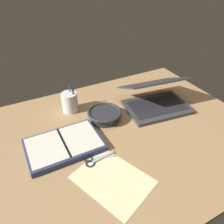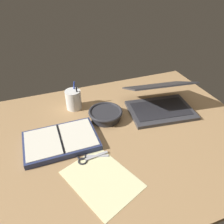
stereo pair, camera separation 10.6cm
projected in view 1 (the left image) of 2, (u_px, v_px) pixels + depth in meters
The scene contains 7 objects.
desk_top at pixel (113, 137), 102.73cm from camera, with size 140.00×100.00×2.00cm, color tan.
laptop at pixel (156, 99), 119.50cm from camera, with size 37.00×33.41×17.99cm.
bowl at pixel (105, 115), 111.03cm from camera, with size 17.44×17.44×4.99cm.
pen_cup at pixel (70, 102), 115.86cm from camera, with size 8.38×8.38×14.98cm.
planner at pixel (64, 145), 95.23cm from camera, with size 32.21×21.71×3.07cm.
scissors at pixel (93, 160), 89.46cm from camera, with size 13.21×6.49×0.80cm.
paper_sheet_front at pixel (113, 179), 82.01cm from camera, with size 20.60×27.55×0.16cm, color #F4EFB2.
Camera 1 is at (-35.78, -67.84, 70.39)cm, focal length 35.00 mm.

